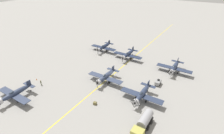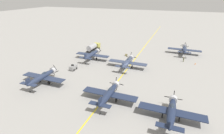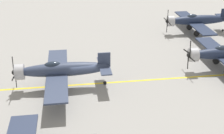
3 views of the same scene
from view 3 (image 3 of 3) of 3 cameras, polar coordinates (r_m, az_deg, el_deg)
name	(u,v)px [view 3 (image 3 of 3)]	position (r m, az deg, el deg)	size (l,w,h in m)	color
ground_plane	(83,84)	(33.34, -5.24, -3.19)	(400.00, 400.00, 0.00)	gray
taxiway_stripe	(83,84)	(33.34, -5.24, -3.19)	(0.30, 160.00, 0.01)	yellow
airplane_mid_center	(60,70)	(32.17, -9.43, -0.54)	(12.00, 9.98, 3.78)	#333D57
airplane_near_right	(196,20)	(49.49, 15.15, 8.25)	(12.00, 9.98, 3.80)	#1D2740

